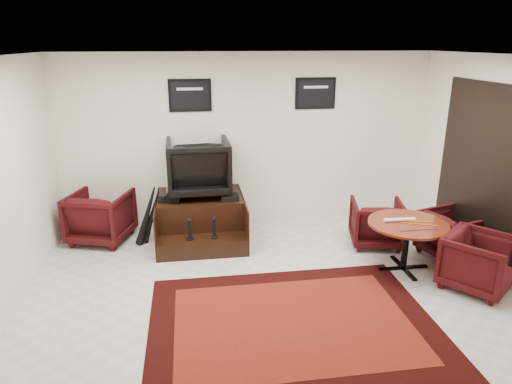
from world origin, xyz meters
TOP-DOWN VIEW (x-y plane):
  - ground at (0.00, 0.00)m, footprint 6.00×6.00m
  - room_shell at (0.41, 0.12)m, footprint 6.02×5.02m
  - area_rug at (0.09, -0.57)m, footprint 3.13×2.35m
  - shine_podium at (-0.82, 1.91)m, footprint 1.32×1.36m
  - shine_chair at (-0.82, 2.05)m, footprint 0.95×0.90m
  - shoes_pair at (-1.28, 1.82)m, footprint 0.31×0.35m
  - polish_kit at (-0.39, 1.69)m, footprint 0.27×0.20m
  - umbrella_black at (-1.63, 1.79)m, footprint 0.35×0.13m
  - umbrella_hooked at (-1.56, 1.85)m, footprint 0.32×0.12m
  - armchair_side at (-2.34, 2.05)m, footprint 1.03×1.00m
  - meeting_table at (1.86, 0.46)m, footprint 1.04×1.04m
  - table_chair_back at (1.79, 1.29)m, footprint 0.87×0.83m
  - table_chair_window at (2.69, 0.75)m, footprint 0.84×0.87m
  - table_chair_corner at (2.52, -0.14)m, footprint 1.03×1.03m
  - paper_roll at (1.76, 0.52)m, footprint 0.42×0.07m
  - table_clutter at (1.94, 0.36)m, footprint 0.57×0.34m

SIDE VIEW (x-z plane):
  - ground at x=0.00m, z-range 0.00..0.00m
  - area_rug at x=0.09m, z-range 0.00..0.01m
  - shine_podium at x=-0.82m, z-range -0.03..0.65m
  - table_chair_window at x=2.69m, z-range 0.00..0.73m
  - table_chair_back at x=1.79m, z-range 0.00..0.76m
  - table_chair_corner at x=2.52m, z-range 0.00..0.78m
  - umbrella_hooked at x=-1.56m, z-range 0.00..0.85m
  - armchair_side at x=-2.34m, z-range 0.00..0.86m
  - umbrella_black at x=-1.63m, z-range 0.00..0.94m
  - meeting_table at x=1.86m, z-range 0.25..0.93m
  - table_clutter at x=1.94m, z-range 0.68..0.69m
  - paper_roll at x=1.76m, z-range 0.68..0.73m
  - polish_kit at x=-0.39m, z-range 0.68..0.77m
  - shoes_pair at x=-1.28m, z-range 0.68..0.79m
  - shine_chair at x=-0.82m, z-range 0.68..1.64m
  - room_shell at x=0.41m, z-range 0.38..3.19m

